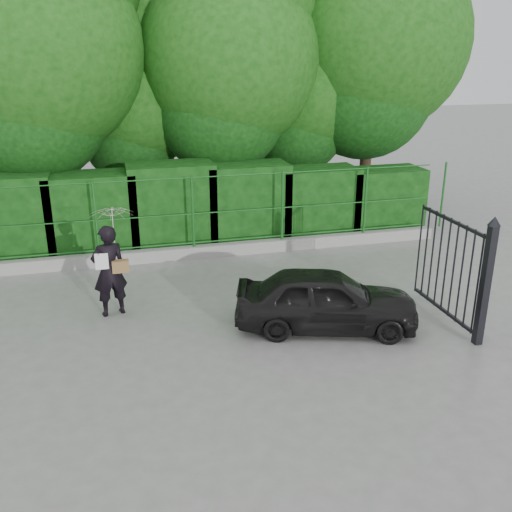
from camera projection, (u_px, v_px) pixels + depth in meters
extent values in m
plane|color=gray|center=(211.00, 343.00, 10.19)|extent=(80.00, 80.00, 0.00)
cube|color=#9E9E99|center=(178.00, 253.00, 14.23)|extent=(14.00, 0.25, 0.30)
cylinder|color=#18591C|center=(96.00, 218.00, 13.43)|extent=(0.06, 0.06, 1.80)
cylinder|color=#18591C|center=(193.00, 212.00, 13.97)|extent=(0.06, 0.06, 1.80)
cylinder|color=#18591C|center=(282.00, 206.00, 14.52)|extent=(0.06, 0.06, 1.80)
cylinder|color=#18591C|center=(365.00, 200.00, 15.06)|extent=(0.06, 0.06, 1.80)
cylinder|color=#18591C|center=(443.00, 195.00, 15.61)|extent=(0.06, 0.06, 1.80)
cylinder|color=#18591C|center=(178.00, 244.00, 14.15)|extent=(13.60, 0.03, 0.03)
cylinder|color=#18591C|center=(177.00, 215.00, 13.89)|extent=(13.60, 0.03, 0.03)
cylinder|color=#18591C|center=(175.00, 179.00, 13.59)|extent=(13.60, 0.03, 0.03)
cube|color=black|center=(8.00, 218.00, 13.88)|extent=(2.20, 1.20, 2.15)
cube|color=black|center=(93.00, 214.00, 14.37)|extent=(2.20, 1.20, 2.08)
cube|color=black|center=(172.00, 206.00, 14.81)|extent=(2.20, 1.20, 2.23)
cube|color=black|center=(246.00, 203.00, 15.31)|extent=(2.20, 1.20, 2.13)
cube|color=black|center=(316.00, 202.00, 15.82)|extent=(2.20, 1.20, 1.92)
cube|color=black|center=(382.00, 200.00, 16.31)|extent=(2.20, 1.20, 1.80)
cylinder|color=black|center=(50.00, 156.00, 15.26)|extent=(0.36, 0.36, 4.50)
sphere|color=#14470F|center=(37.00, 49.00, 14.34)|extent=(5.40, 5.40, 5.40)
cylinder|color=black|center=(143.00, 166.00, 17.25)|extent=(0.36, 0.36, 3.25)
sphere|color=#14470F|center=(138.00, 100.00, 16.59)|extent=(3.90, 3.90, 3.90)
cylinder|color=black|center=(230.00, 151.00, 16.76)|extent=(0.36, 0.36, 4.25)
sphere|color=#14470F|center=(229.00, 60.00, 15.89)|extent=(5.10, 5.10, 5.10)
cylinder|color=black|center=(302.00, 156.00, 18.12)|extent=(0.36, 0.36, 3.50)
sphere|color=#14470F|center=(304.00, 88.00, 17.40)|extent=(4.20, 4.20, 4.20)
cylinder|color=black|center=(367.00, 136.00, 18.02)|extent=(0.36, 0.36, 4.75)
sphere|color=#14470F|center=(373.00, 40.00, 17.05)|extent=(5.70, 5.70, 5.70)
cube|color=black|center=(485.00, 287.00, 9.82)|extent=(0.14, 0.14, 2.20)
cone|color=black|center=(495.00, 221.00, 9.41)|extent=(0.22, 0.22, 0.16)
cube|color=black|center=(442.00, 309.00, 11.19)|extent=(0.05, 2.00, 0.06)
cube|color=black|center=(453.00, 221.00, 10.57)|extent=(0.05, 2.00, 0.06)
cylinder|color=black|center=(477.00, 285.00, 10.02)|extent=(0.04, 0.04, 1.90)
cylinder|color=black|center=(469.00, 280.00, 10.24)|extent=(0.04, 0.04, 1.90)
cylinder|color=black|center=(461.00, 275.00, 10.47)|extent=(0.04, 0.04, 1.90)
cylinder|color=black|center=(453.00, 270.00, 10.70)|extent=(0.04, 0.04, 1.90)
cylinder|color=black|center=(446.00, 265.00, 10.93)|extent=(0.04, 0.04, 1.90)
cylinder|color=black|center=(439.00, 261.00, 11.15)|extent=(0.04, 0.04, 1.90)
cylinder|color=black|center=(432.00, 257.00, 11.38)|extent=(0.04, 0.04, 1.90)
cylinder|color=black|center=(425.00, 253.00, 11.61)|extent=(0.04, 0.04, 1.90)
cylinder|color=black|center=(419.00, 249.00, 11.83)|extent=(0.04, 0.04, 1.90)
imported|color=black|center=(109.00, 271.00, 11.02)|extent=(0.76, 0.60, 1.83)
imported|color=silver|center=(113.00, 227.00, 10.81)|extent=(0.83, 0.84, 0.76)
cube|color=olive|center=(121.00, 266.00, 10.97)|extent=(0.32, 0.15, 0.24)
cube|color=white|center=(102.00, 261.00, 10.80)|extent=(0.25, 0.02, 0.32)
imported|color=black|center=(326.00, 299.00, 10.59)|extent=(3.63, 2.29, 1.15)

